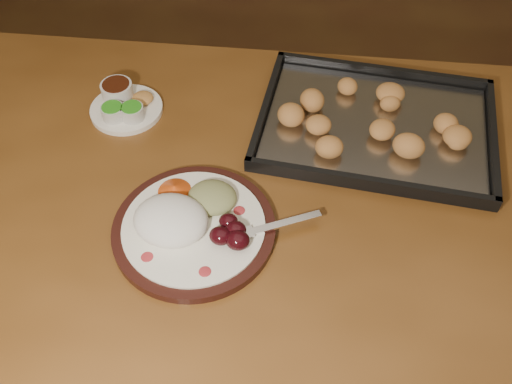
# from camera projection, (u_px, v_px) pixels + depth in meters

# --- Properties ---
(ground) EXTENTS (4.00, 4.00, 0.00)m
(ground) POSITION_uv_depth(u_px,v_px,m) (323.00, 305.00, 1.77)
(ground) COLOR brown
(ground) RESTS_ON ground
(dining_table) EXTENTS (1.61, 1.09, 0.75)m
(dining_table) POSITION_uv_depth(u_px,v_px,m) (220.00, 221.00, 1.16)
(dining_table) COLOR brown
(dining_table) RESTS_ON ground
(dinner_plate) EXTENTS (0.36, 0.29, 0.07)m
(dinner_plate) POSITION_uv_depth(u_px,v_px,m) (190.00, 223.00, 1.01)
(dinner_plate) COLOR black
(dinner_plate) RESTS_ON dining_table
(condiment_saucer) EXTENTS (0.15, 0.15, 0.05)m
(condiment_saucer) POSITION_uv_depth(u_px,v_px,m) (124.00, 104.00, 1.22)
(condiment_saucer) COLOR white
(condiment_saucer) RESTS_ON dining_table
(baking_tray) EXTENTS (0.49, 0.37, 0.05)m
(baking_tray) POSITION_uv_depth(u_px,v_px,m) (376.00, 123.00, 1.18)
(baking_tray) COLOR black
(baking_tray) RESTS_ON dining_table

